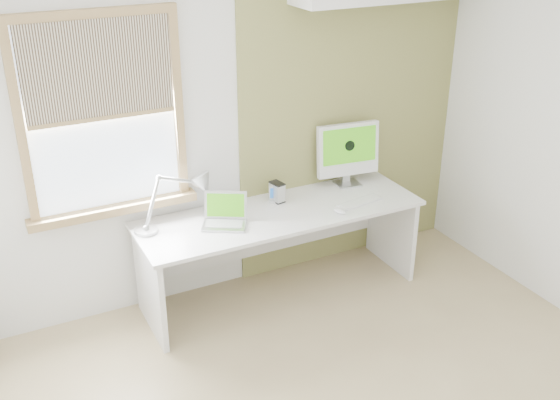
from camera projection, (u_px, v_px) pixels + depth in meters
room at (367, 223)px, 3.57m from camera, size 4.04×3.54×2.64m
accent_wall at (351, 111)px, 5.39m from camera, size 2.00×0.02×2.60m
window at (103, 118)px, 4.45m from camera, size 1.20×0.14×1.42m
desk at (277, 231)px, 5.13m from camera, size 2.20×0.70×0.73m
desk_lamp at (193, 191)px, 4.83m from camera, size 0.72×0.34×0.40m
laptop at (225, 216)px, 4.80m from camera, size 0.39×0.37×0.22m
phone_dock at (273, 197)px, 5.14m from camera, size 0.09×0.09×0.13m
external_drive at (277, 192)px, 5.14m from camera, size 0.10×0.13×0.16m
imac at (348, 151)px, 5.36m from camera, size 0.53×0.20×0.52m
keyboard at (360, 202)px, 5.14m from camera, size 0.40×0.17×0.02m
mouse at (340, 211)px, 4.97m from camera, size 0.09×0.13×0.03m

